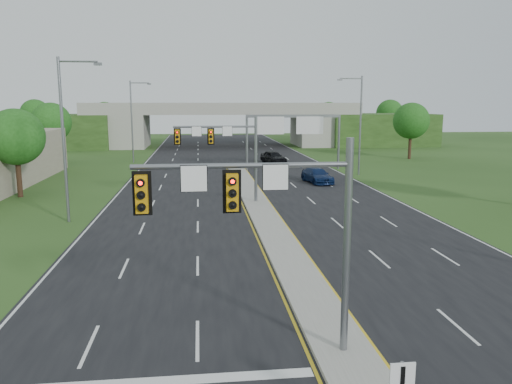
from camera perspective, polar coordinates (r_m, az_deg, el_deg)
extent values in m
plane|color=#254217|center=(17.23, 9.93, -17.78)|extent=(240.00, 240.00, 0.00)
cube|color=black|center=(50.41, -1.31, 0.97)|extent=(24.00, 160.00, 0.02)
cube|color=gray|center=(38.65, 0.32, -1.71)|extent=(2.00, 54.00, 0.16)
cube|color=gold|center=(38.55, -1.38, -1.85)|extent=(0.12, 54.00, 0.01)
cube|color=gold|center=(38.82, 2.01, -1.77)|extent=(0.12, 54.00, 0.01)
cube|color=silver|center=(50.73, -14.70, 0.72)|extent=(0.12, 160.00, 0.01)
cube|color=silver|center=(52.79, 11.56, 1.20)|extent=(0.12, 160.00, 0.01)
cube|color=silver|center=(15.87, -13.68, -20.43)|extent=(10.50, 0.50, 0.01)
cylinder|color=slate|center=(15.90, 10.32, -6.55)|extent=(0.24, 0.24, 7.00)
cylinder|color=slate|center=(14.73, -1.56, 3.03)|extent=(6.50, 0.16, 0.16)
cube|color=#C5880C|center=(14.57, -2.73, -0.04)|extent=(0.35, 0.25, 1.10)
cube|color=#C5880C|center=(14.64, -12.94, -0.24)|extent=(0.35, 0.25, 1.10)
cube|color=black|center=(14.71, -2.77, 0.06)|extent=(0.55, 0.04, 1.30)
cube|color=black|center=(14.77, -12.88, -0.14)|extent=(0.55, 0.04, 1.30)
sphere|color=#FF0C05|center=(14.39, -2.71, 1.24)|extent=(0.20, 0.20, 0.20)
sphere|color=#FF0C05|center=(14.45, -13.05, 1.03)|extent=(0.20, 0.20, 0.20)
cube|color=white|center=(14.63, -7.11, 1.52)|extent=(0.75, 0.04, 0.75)
cube|color=white|center=(14.80, 2.25, 1.69)|extent=(0.75, 0.04, 0.75)
cylinder|color=slate|center=(40.08, -0.02, 3.64)|extent=(0.24, 0.24, 7.00)
cylinder|color=slate|center=(39.63, -4.73, 7.45)|extent=(6.50, 0.16, 0.16)
cube|color=#C5880C|center=(39.41, -5.18, 6.34)|extent=(0.35, 0.25, 1.10)
cube|color=#C5880C|center=(39.43, -8.98, 6.26)|extent=(0.35, 0.25, 1.10)
cube|color=black|center=(39.55, -5.18, 6.35)|extent=(0.55, 0.04, 1.30)
cube|color=black|center=(39.57, -8.97, 6.27)|extent=(0.55, 0.04, 1.30)
sphere|color=#FF0C05|center=(39.26, -5.18, 6.84)|extent=(0.20, 0.20, 0.20)
sphere|color=#FF0C05|center=(39.28, -9.00, 6.76)|extent=(0.20, 0.20, 0.20)
cube|color=white|center=(39.52, -6.81, 6.90)|extent=(0.75, 0.04, 0.75)
cube|color=white|center=(39.59, -3.30, 6.96)|extent=(0.75, 0.04, 0.75)
cube|color=white|center=(12.57, 16.39, -19.44)|extent=(0.60, 0.04, 0.60)
cube|color=black|center=(12.55, 16.45, -19.50)|extent=(0.10, 0.02, 0.45)
cylinder|color=slate|center=(60.02, -1.05, 5.60)|extent=(0.28, 0.28, 6.60)
cylinder|color=slate|center=(62.13, 9.43, 5.62)|extent=(0.28, 0.28, 6.60)
cube|color=slate|center=(60.66, 4.32, 8.65)|extent=(11.50, 0.35, 0.35)
cube|color=#0E6217|center=(60.03, 1.65, 7.61)|extent=(3.20, 0.08, 2.00)
cube|color=#0E6217|center=(60.89, 6.16, 7.59)|extent=(3.20, 0.08, 2.00)
cube|color=silver|center=(59.98, 1.66, 7.61)|extent=(3.30, 0.03, 2.10)
cube|color=silver|center=(60.85, 6.17, 7.59)|extent=(3.30, 0.03, 2.10)
cube|color=gray|center=(95.52, -14.13, 6.80)|extent=(6.00, 12.00, 6.00)
cube|color=gray|center=(97.11, 6.33, 7.09)|extent=(6.00, 12.00, 6.00)
cube|color=#254217|center=(98.07, -21.72, 6.47)|extent=(20.00, 14.00, 6.00)
cube|color=#254217|center=(100.79, 13.61, 6.98)|extent=(20.00, 14.00, 6.00)
cube|color=gray|center=(94.68, -3.84, 9.23)|extent=(50.00, 12.00, 1.20)
cube|color=gray|center=(88.88, -3.67, 9.85)|extent=(50.00, 0.40, 0.90)
cube|color=gray|center=(100.47, -4.01, 9.88)|extent=(50.00, 0.40, 0.90)
cylinder|color=slate|center=(35.80, -21.14, 5.41)|extent=(0.20, 0.20, 11.00)
cylinder|color=slate|center=(35.52, -19.68, 13.87)|extent=(2.50, 0.12, 0.12)
cube|color=slate|center=(35.26, -17.63, 13.77)|extent=(0.50, 0.25, 0.18)
cylinder|color=slate|center=(70.19, -14.01, 7.76)|extent=(0.20, 0.20, 11.00)
cylinder|color=slate|center=(70.04, -13.16, 12.05)|extent=(2.50, 0.12, 0.12)
cube|color=slate|center=(69.91, -12.11, 11.97)|extent=(0.50, 0.25, 0.18)
cylinder|color=slate|center=(57.52, 11.83, 7.39)|extent=(0.20, 0.20, 11.00)
cylinder|color=slate|center=(57.14, 10.81, 12.63)|extent=(2.50, 0.12, 0.12)
cube|color=slate|center=(56.78, 9.57, 12.53)|extent=(0.50, 0.25, 0.18)
cylinder|color=#382316|center=(47.56, -25.48, 1.86)|extent=(0.44, 0.44, 4.00)
sphere|color=#1B4D14|center=(47.26, -25.78, 5.70)|extent=(4.80, 4.80, 4.80)
cylinder|color=#382316|center=(72.48, -22.18, 4.71)|extent=(0.44, 0.44, 4.25)
sphere|color=#1B4D14|center=(72.28, -22.36, 7.39)|extent=(5.20, 5.20, 5.20)
cylinder|color=#382316|center=(76.19, 17.18, 5.23)|extent=(0.44, 0.44, 4.25)
sphere|color=#1B4D14|center=(76.00, 17.31, 7.78)|extent=(5.20, 5.20, 5.20)
cylinder|color=#382316|center=(113.76, -23.79, 6.35)|extent=(0.44, 0.44, 4.50)
sphere|color=#1B4D14|center=(113.63, -23.92, 8.16)|extent=(6.00, 6.00, 6.00)
cylinder|color=#382316|center=(110.46, -16.79, 6.63)|extent=(0.44, 0.44, 4.25)
sphere|color=#1B4D14|center=(110.33, -16.88, 8.39)|extent=(5.60, 5.60, 5.60)
cylinder|color=#382316|center=(112.40, 8.24, 7.00)|extent=(0.44, 0.44, 4.25)
sphere|color=#1B4D14|center=(112.27, 8.29, 8.74)|extent=(5.60, 5.60, 5.60)
cylinder|color=#382316|center=(116.73, 14.95, 6.94)|extent=(0.44, 0.44, 4.50)
sphere|color=#1B4D14|center=(116.61, 15.04, 8.71)|extent=(6.00, 6.00, 6.00)
imported|color=#0B1B42|center=(51.20, 7.01, 1.88)|extent=(2.88, 5.34, 1.47)
imported|color=black|center=(67.57, 2.00, 4.02)|extent=(3.50, 5.27, 1.67)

